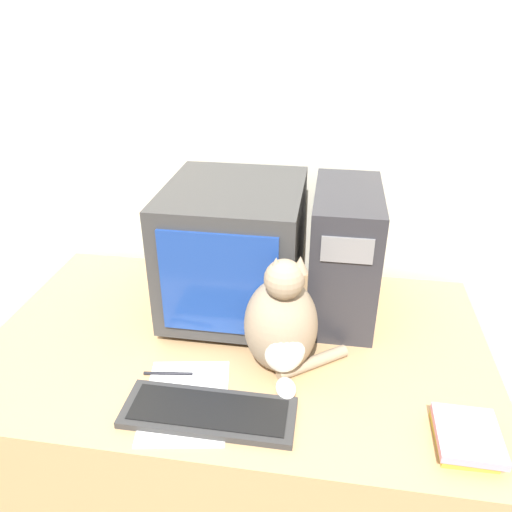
{
  "coord_description": "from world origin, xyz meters",
  "views": [
    {
      "loc": [
        0.24,
        -0.72,
        1.67
      ],
      "look_at": [
        0.05,
        0.48,
        1.02
      ],
      "focal_mm": 35.0,
      "sensor_mm": 36.0,
      "label": 1
    }
  ],
  "objects": [
    {
      "name": "pen",
      "position": [
        -0.15,
        0.26,
        0.76
      ],
      "size": [
        0.13,
        0.03,
        0.01
      ],
      "color": "black",
      "rests_on": "desk"
    },
    {
      "name": "crt_monitor",
      "position": [
        -0.04,
        0.61,
        0.97
      ],
      "size": [
        0.4,
        0.45,
        0.42
      ],
      "color": "#333333",
      "rests_on": "desk"
    },
    {
      "name": "keyboard",
      "position": [
        -0.01,
        0.14,
        0.76
      ],
      "size": [
        0.42,
        0.15,
        0.02
      ],
      "color": "#2D2D2D",
      "rests_on": "desk"
    },
    {
      "name": "computer_tower",
      "position": [
        0.3,
        0.66,
        0.96
      ],
      "size": [
        0.2,
        0.4,
        0.41
      ],
      "color": "#28282D",
      "rests_on": "desk"
    },
    {
      "name": "cat",
      "position": [
        0.14,
        0.34,
        0.9
      ],
      "size": [
        0.31,
        0.28,
        0.36
      ],
      "rotation": [
        0.0,
        0.0,
        0.25
      ],
      "color": "gray",
      "rests_on": "desk"
    },
    {
      "name": "wall_back",
      "position": [
        0.0,
        0.95,
        1.25
      ],
      "size": [
        7.0,
        0.05,
        2.5
      ],
      "color": "beige",
      "rests_on": "ground_plane"
    },
    {
      "name": "paper_sheet",
      "position": [
        -0.08,
        0.18,
        0.75
      ],
      "size": [
        0.26,
        0.33,
        0.0
      ],
      "color": "white",
      "rests_on": "desk"
    },
    {
      "name": "book_stack",
      "position": [
        0.59,
        0.14,
        0.78
      ],
      "size": [
        0.14,
        0.17,
        0.05
      ],
      "color": "gold",
      "rests_on": "desk"
    },
    {
      "name": "desk",
      "position": [
        0.0,
        0.44,
        0.38
      ],
      "size": [
        1.47,
        0.89,
        0.75
      ],
      "color": "tan",
      "rests_on": "ground_plane"
    }
  ]
}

